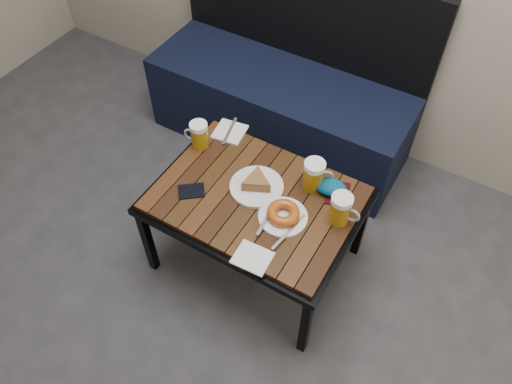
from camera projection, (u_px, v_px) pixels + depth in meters
The scene contains 12 objects.
bench at pixel (282, 101), 2.70m from camera, with size 1.40×0.50×0.95m.
cafe_table at pixel (256, 203), 2.06m from camera, with size 0.84×0.62×0.47m.
beer_mug_left at pixel (199, 135), 2.16m from camera, with size 0.12×0.09×0.13m.
beer_mug_centre at pixel (314, 175), 2.01m from camera, with size 0.13×0.11×0.14m.
beer_mug_right at pixel (341, 209), 1.90m from camera, with size 0.12×0.09×0.14m.
plate_pie at pixel (257, 184), 2.03m from camera, with size 0.22×0.22×0.06m.
plate_bagel at pixel (283, 215), 1.94m from camera, with size 0.20×0.26×0.05m.
napkin_left at pixel (230, 132), 2.26m from camera, with size 0.15×0.18×0.01m.
napkin_right at pixel (252, 258), 1.84m from camera, with size 0.14×0.12×0.01m.
passport_navy at pixel (191, 191), 2.04m from camera, with size 0.08×0.11×0.01m, color black.
passport_burgundy at pixel (338, 193), 2.03m from camera, with size 0.09×0.13×0.01m, color black.
knit_pouch at pixel (330, 187), 2.02m from camera, with size 0.14×0.09×0.06m, color navy.
Camera 1 is at (0.78, -0.11, 2.05)m, focal length 35.00 mm.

